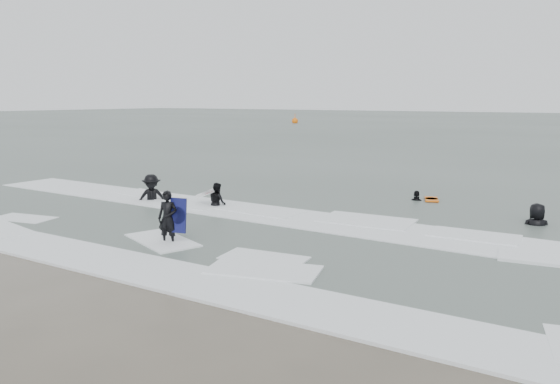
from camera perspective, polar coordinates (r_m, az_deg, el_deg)
The scene contains 10 objects.
ground at distance 13.64m, azimuth -11.49°, elevation -7.57°, with size 320.00×320.00×0.00m, color brown.
sea at distance 89.85m, azimuth 26.88°, elevation 6.18°, with size 320.00×320.00×0.00m, color #47544C.
surfer_centre at distance 15.53m, azimuth -11.56°, elevation -5.44°, with size 0.56×0.37×1.55m, color black.
surfer_wading at distance 20.46m, azimuth -6.53°, elevation -1.63°, with size 0.73×0.57×1.49m, color black.
surfer_breaker at distance 22.01m, azimuth -13.23°, elevation -1.03°, with size 1.26×0.72×1.95m, color black.
surfer_right_near at distance 22.16m, azimuth 14.10°, elevation -0.99°, with size 0.93×0.39×1.59m, color black.
surfer_right_far at distance 19.18m, azimuth 25.19°, elevation -3.28°, with size 0.93×0.61×1.90m, color black.
surf_foam at distance 16.38m, azimuth -2.46°, elevation -4.31°, with size 30.03×9.06×0.09m.
bodyboards at distance 18.98m, azimuth 0.59°, elevation -0.93°, with size 7.68×10.81×1.25m.
buoy at distance 89.39m, azimuth 1.57°, elevation 7.43°, with size 1.00×1.00×1.65m.
Camera 1 is at (9.14, -9.30, 4.01)m, focal length 35.00 mm.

